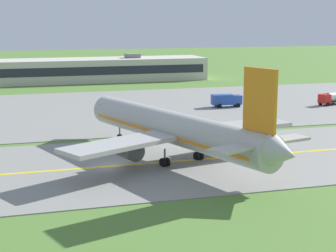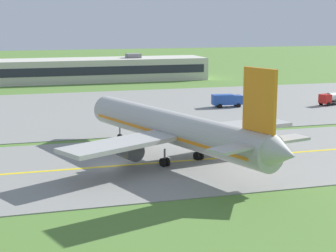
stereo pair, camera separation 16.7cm
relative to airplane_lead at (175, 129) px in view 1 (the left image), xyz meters
name	(u,v)px [view 1 (the left image)]	position (x,y,z in m)	size (l,w,h in m)	color
ground_plane	(118,167)	(-7.41, -0.63, -4.13)	(500.00, 500.00, 0.00)	#517A33
taxiway_strip	(118,166)	(-7.41, -0.63, -4.08)	(240.00, 28.00, 0.10)	gray
apron_pad	(126,108)	(2.59, 41.37, -4.08)	(140.00, 52.00, 0.10)	gray
taxiway_centreline	(118,166)	(-7.41, -0.63, -4.03)	(220.00, 0.60, 0.01)	yellow
airplane_lead	(175,129)	(0.00, 0.00, 0.00)	(31.66, 38.50, 12.70)	#ADADA8
service_truck_baggage	(332,98)	(43.96, 33.67, -2.60)	(6.33, 3.65, 2.65)	red
service_truck_fuel	(226,100)	(22.18, 37.14, -2.60)	(6.17, 2.80, 2.60)	#264CA5
terminal_building	(86,70)	(1.78, 91.42, -0.96)	(68.14, 14.03, 7.51)	beige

